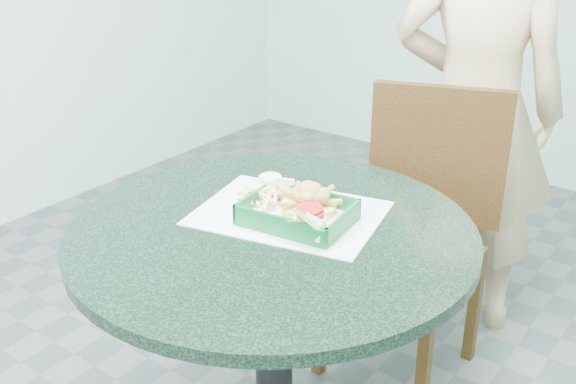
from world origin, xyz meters
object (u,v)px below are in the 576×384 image
Objects in this scene: cafe_table at (273,297)px; crab_sandwich at (310,206)px; sauce_ramekin at (277,187)px; diner_person at (477,96)px; food_basket at (297,224)px; dining_chair at (418,215)px.

cafe_table is 0.24m from crab_sandwich.
sauce_ramekin reaches higher than cafe_table.
cafe_table is 0.55× the size of diner_person.
cafe_table is 0.20m from food_basket.
crab_sandwich is at bearing 64.18° from cafe_table.
dining_chair is 16.27× the size of sauce_ramekin.
dining_chair is at bearing 90.13° from food_basket.
diner_person reaches higher than crab_sandwich.
sauce_ramekin is at bearing 162.09° from crab_sandwich.
dining_chair reaches higher than food_basket.
crab_sandwich is at bearing 75.96° from food_basket.
cafe_table is at bearing -115.82° from crab_sandwich.
sauce_ramekin is (-0.09, 0.13, 0.22)m from cafe_table.
diner_person is 0.93m from sauce_ramekin.
food_basket is at bearing -104.04° from crab_sandwich.
sauce_ramekin is at bearing 65.09° from diner_person.
diner_person is at bearing 81.39° from sauce_ramekin.
crab_sandwich is (0.01, 0.04, 0.03)m from food_basket.
crab_sandwich is 0.14m from sauce_ramekin.
food_basket is at bearing -33.23° from sauce_ramekin.
crab_sandwich reaches higher than sauce_ramekin.
diner_person is 7.03× the size of food_basket.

